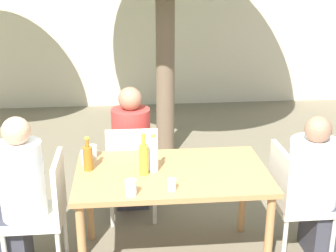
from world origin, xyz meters
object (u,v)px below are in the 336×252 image
at_px(amber_bottle_0, 88,157).
at_px(drinking_glass_0, 172,185).
at_px(oil_cruet_1, 144,159).
at_px(dining_table_front, 172,182).
at_px(person_seated_0, 12,206).
at_px(person_seated_1, 322,194).
at_px(patio_chair_0, 45,207).
at_px(water_bottle_2, 153,157).
at_px(patio_chair_1, 292,196).
at_px(drinking_glass_3, 93,151).
at_px(drinking_glass_2, 86,157).
at_px(patio_chair_2, 132,167).
at_px(person_seated_2, 132,154).
at_px(drinking_glass_1, 131,188).

height_order(amber_bottle_0, drinking_glass_0, amber_bottle_0).
bearing_deg(oil_cruet_1, dining_table_front, 8.52).
xyz_separation_m(person_seated_0, drinking_glass_0, (1.15, -0.30, 0.27)).
bearing_deg(person_seated_1, patio_chair_0, 90.00).
distance_m(dining_table_front, person_seated_1, 1.19).
bearing_deg(water_bottle_2, patio_chair_1, -0.91).
bearing_deg(drinking_glass_3, drinking_glass_2, -110.10).
xyz_separation_m(patio_chair_2, drinking_glass_3, (-0.31, -0.34, 0.31)).
bearing_deg(person_seated_0, drinking_glass_3, 118.77).
bearing_deg(person_seated_2, oil_cruet_1, 94.74).
xyz_separation_m(drinking_glass_0, drinking_glass_2, (-0.61, 0.50, 0.01)).
xyz_separation_m(water_bottle_2, drinking_glass_1, (-0.17, -0.37, -0.05)).
xyz_separation_m(patio_chair_1, amber_bottle_0, (-1.56, 0.08, 0.36)).
distance_m(person_seated_2, drinking_glass_3, 0.71).
height_order(patio_chair_0, person_seated_1, person_seated_1).
xyz_separation_m(drinking_glass_2, drinking_glass_3, (0.04, 0.12, -0.00)).
height_order(patio_chair_1, drinking_glass_0, patio_chair_1).
relative_size(person_seated_1, drinking_glass_2, 11.12).
bearing_deg(drinking_glass_3, drinking_glass_0, -47.86).
distance_m(patio_chair_2, person_seated_1, 1.61).
xyz_separation_m(patio_chair_1, oil_cruet_1, (-1.15, -0.03, 0.38)).
bearing_deg(amber_bottle_0, patio_chair_1, -3.07).
bearing_deg(drinking_glass_2, drinking_glass_3, 69.90).
bearing_deg(drinking_glass_0, person_seated_0, 165.19).
relative_size(person_seated_0, person_seated_1, 1.06).
bearing_deg(person_seated_2, person_seated_0, 44.99).
xyz_separation_m(patio_chair_2, oil_cruet_1, (0.08, -0.69, 0.38)).
xyz_separation_m(patio_chair_0, oil_cruet_1, (0.74, -0.03, 0.38)).
xyz_separation_m(drinking_glass_1, drinking_glass_2, (-0.33, 0.55, -0.00)).
bearing_deg(dining_table_front, person_seated_1, -0.00).
relative_size(person_seated_2, drinking_glass_2, 11.56).
bearing_deg(person_seated_2, drinking_glass_2, 62.88).
bearing_deg(patio_chair_2, drinking_glass_2, 52.34).
relative_size(oil_cruet_1, water_bottle_2, 1.10).
height_order(patio_chair_0, drinking_glass_3, patio_chair_0).
distance_m(person_seated_0, drinking_glass_0, 1.22).
bearing_deg(water_bottle_2, patio_chair_0, -178.79).
xyz_separation_m(person_seated_2, amber_bottle_0, (-0.33, -0.81, 0.33)).
bearing_deg(drinking_glass_2, person_seated_1, -6.23).
height_order(drinking_glass_0, drinking_glass_1, drinking_glass_1).
bearing_deg(person_seated_2, drinking_glass_0, 101.90).
distance_m(patio_chair_0, person_seated_2, 1.11).
xyz_separation_m(patio_chair_1, drinking_glass_3, (-1.54, 0.32, 0.31)).
xyz_separation_m(patio_chair_2, person_seated_2, (0.00, 0.23, 0.02)).
height_order(dining_table_front, person_seated_2, person_seated_2).
height_order(patio_chair_0, drinking_glass_0, patio_chair_0).
distance_m(patio_chair_1, oil_cruet_1, 1.22).
bearing_deg(patio_chair_2, drinking_glass_3, 47.49).
distance_m(patio_chair_0, person_seated_0, 0.24).
height_order(person_seated_0, drinking_glass_1, person_seated_0).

